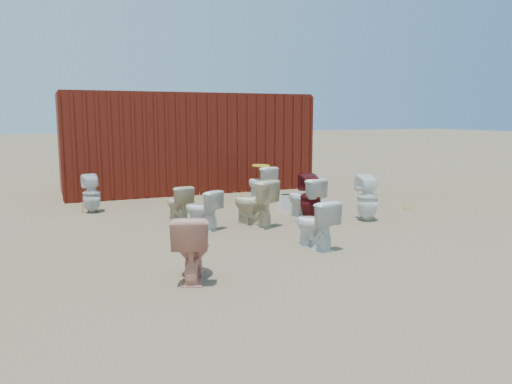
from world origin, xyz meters
name	(u,v)px	position (x,y,z in m)	size (l,w,h in m)	color
ground	(270,230)	(0.00, 0.00, 0.00)	(100.00, 100.00, 0.00)	brown
shipping_container	(185,142)	(0.00, 5.20, 1.20)	(6.00, 2.40, 2.40)	#54170E
toilet_front_a	(202,210)	(-1.00, 0.52, 0.33)	(0.37, 0.64, 0.66)	silver
toilet_front_pink	(192,247)	(-1.87, -1.90, 0.38)	(0.43, 0.75, 0.76)	#E69A85
toilet_front_c	(315,224)	(0.10, -1.28, 0.35)	(0.39, 0.69, 0.70)	white
toilet_front_maroon	(311,198)	(0.98, 0.41, 0.42)	(0.38, 0.38, 0.83)	#540E11
toilet_front_e	(305,198)	(0.96, 0.59, 0.38)	(0.43, 0.75, 0.76)	white
toilet_back_a	(92,194)	(-2.55, 2.72, 0.37)	(0.34, 0.34, 0.75)	silver
toilet_back_beige_left	(254,203)	(-0.13, 0.39, 0.40)	(0.45, 0.79, 0.81)	beige
toilet_back_beige_right	(178,203)	(-1.20, 1.32, 0.32)	(0.36, 0.63, 0.64)	beige
toilet_back_yellowlid	(261,183)	(1.07, 2.82, 0.38)	(0.42, 0.74, 0.76)	white
toilet_back_e	(367,198)	(1.90, 0.00, 0.42)	(0.38, 0.38, 0.83)	white
yellow_lid	(261,166)	(1.07, 2.82, 0.77)	(0.38, 0.48, 0.03)	gold
loose_tank	(290,203)	(1.02, 1.28, 0.17)	(0.50, 0.20, 0.35)	white
loose_lid_near	(184,219)	(-1.09, 1.38, 0.01)	(0.38, 0.49, 0.02)	beige
loose_lid_far	(186,201)	(-0.52, 3.28, 0.01)	(0.36, 0.47, 0.02)	beige
weed_clump_a	(89,204)	(-2.59, 2.84, 0.16)	(0.36, 0.36, 0.31)	#B2A447
weed_clump_b	(243,198)	(0.46, 2.37, 0.13)	(0.32, 0.32, 0.27)	#B2A447
weed_clump_c	(321,190)	(2.44, 2.50, 0.18)	(0.36, 0.36, 0.37)	#B2A447
weed_clump_d	(192,196)	(-0.43, 3.14, 0.12)	(0.30, 0.30, 0.25)	#B2A447
weed_clump_e	(262,188)	(1.37, 3.42, 0.16)	(0.34, 0.34, 0.31)	#B2A447
weed_clump_f	(412,205)	(3.36, 0.52, 0.10)	(0.28, 0.28, 0.21)	#B2A447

